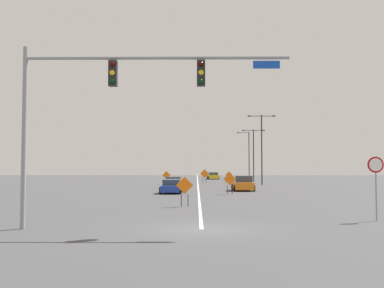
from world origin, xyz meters
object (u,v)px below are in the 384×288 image
(street_lamp_near_left, at_px, (248,153))
(car_yellow_far, at_px, (213,176))
(car_blue_passing, at_px, (172,187))
(construction_sign_left_shoulder, at_px, (230,181))
(construction_sign_median_near, at_px, (166,176))
(car_white_mid, at_px, (174,182))
(street_lamp_mid_left, at_px, (262,144))
(street_lamp_far_left, at_px, (254,151))
(construction_sign_right_shoulder, at_px, (185,187))
(construction_sign_median_far, at_px, (204,174))
(traffic_signal_assembly, at_px, (110,92))
(stop_sign, at_px, (376,176))
(construction_sign_right_lane, at_px, (229,175))
(car_orange_distant, at_px, (243,184))

(street_lamp_near_left, distance_m, car_yellow_far, 8.31)
(car_blue_passing, bearing_deg, construction_sign_left_shoulder, -19.31)
(street_lamp_near_left, distance_m, construction_sign_median_near, 25.47)
(car_white_mid, bearing_deg, construction_sign_median_near, 98.92)
(street_lamp_near_left, bearing_deg, street_lamp_mid_left, -91.93)
(street_lamp_far_left, xyz_separation_m, construction_sign_right_shoulder, (-10.04, -44.28, -3.81))
(construction_sign_median_far, height_order, car_yellow_far, construction_sign_median_far)
(traffic_signal_assembly, xyz_separation_m, street_lamp_near_left, (13.14, 64.05, -0.68))
(traffic_signal_assembly, height_order, stop_sign, traffic_signal_assembly)
(construction_sign_right_shoulder, height_order, construction_sign_median_near, construction_sign_right_shoulder)
(car_blue_passing, bearing_deg, car_yellow_far, 82.82)
(construction_sign_right_shoulder, bearing_deg, stop_sign, -37.38)
(construction_sign_left_shoulder, distance_m, construction_sign_median_near, 22.22)
(car_white_mid, height_order, car_yellow_far, car_yellow_far)
(construction_sign_right_shoulder, bearing_deg, construction_sign_left_shoulder, 72.73)
(traffic_signal_assembly, xyz_separation_m, car_yellow_far, (6.74, 67.21, -4.93))
(traffic_signal_assembly, height_order, car_white_mid, traffic_signal_assembly)
(street_lamp_mid_left, xyz_separation_m, car_white_mid, (-11.48, -8.26, -4.88))
(traffic_signal_assembly, relative_size, car_yellow_far, 2.42)
(construction_sign_right_lane, relative_size, car_blue_passing, 0.42)
(street_lamp_mid_left, xyz_separation_m, construction_sign_right_shoulder, (-9.57, -32.01, -4.31))
(street_lamp_near_left, xyz_separation_m, car_white_mid, (-12.23, -30.44, -4.26))
(street_lamp_far_left, relative_size, car_yellow_far, 1.86)
(construction_sign_median_near, distance_m, construction_sign_right_lane, 12.14)
(construction_sign_right_shoulder, relative_size, construction_sign_median_far, 0.91)
(stop_sign, xyz_separation_m, car_yellow_far, (-5.24, 64.35, -1.46))
(construction_sign_right_shoulder, distance_m, car_blue_passing, 13.94)
(car_orange_distant, distance_m, car_white_mid, 9.40)
(construction_sign_median_near, bearing_deg, street_lamp_mid_left, -4.54)
(street_lamp_far_left, xyz_separation_m, street_lamp_mid_left, (-0.47, -12.27, 0.50))
(car_yellow_far, bearing_deg, construction_sign_right_shoulder, -93.90)
(stop_sign, bearing_deg, street_lamp_far_left, 89.01)
(construction_sign_left_shoulder, xyz_separation_m, car_yellow_far, (0.19, 45.38, -0.60))
(street_lamp_near_left, distance_m, street_lamp_mid_left, 22.21)
(street_lamp_mid_left, height_order, car_orange_distant, street_lamp_mid_left)
(car_blue_passing, bearing_deg, car_orange_distant, 30.52)
(stop_sign, height_order, construction_sign_right_shoulder, stop_sign)
(construction_sign_right_lane, height_order, car_orange_distant, construction_sign_right_lane)
(stop_sign, height_order, construction_sign_left_shoulder, stop_sign)
(construction_sign_median_far, height_order, car_blue_passing, construction_sign_median_far)
(street_lamp_mid_left, height_order, construction_sign_left_shoulder, street_lamp_mid_left)
(car_blue_passing, distance_m, car_yellow_far, 43.87)
(traffic_signal_assembly, height_order, construction_sign_median_near, traffic_signal_assembly)
(construction_sign_right_lane, bearing_deg, construction_sign_left_shoulder, -94.09)
(construction_sign_right_shoulder, xyz_separation_m, car_orange_distant, (5.54, 18.02, -0.50))
(stop_sign, bearing_deg, car_orange_distant, 98.22)
(construction_sign_median_near, xyz_separation_m, car_orange_distant, (8.90, -15.02, -0.47))
(street_lamp_far_left, xyz_separation_m, construction_sign_left_shoulder, (-6.31, -32.30, -3.77))
(construction_sign_median_near, bearing_deg, car_blue_passing, -84.64)
(construction_sign_left_shoulder, bearing_deg, car_white_mid, 115.58)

